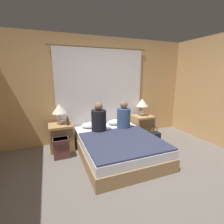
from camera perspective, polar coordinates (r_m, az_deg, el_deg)
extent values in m
plane|color=#66605B|center=(2.78, 10.28, -23.18)|extent=(16.00, 16.00, 0.00)
cube|color=tan|center=(4.11, -4.08, 7.80)|extent=(4.82, 0.06, 2.50)
cube|color=white|center=(4.06, -3.78, 5.76)|extent=(2.19, 0.02, 2.22)
cylinder|color=brown|center=(4.07, -4.04, 21.73)|extent=(2.39, 0.02, 0.02)
cube|color=#99754C|center=(3.44, 1.81, -13.00)|extent=(1.47, 1.92, 0.24)
cube|color=silver|center=(3.35, 1.84, -9.93)|extent=(1.43, 1.88, 0.16)
cube|color=#A87F51|center=(3.79, -17.34, -8.31)|extent=(0.50, 0.45, 0.57)
cube|color=#4C3823|center=(3.53, -17.19, -7.49)|extent=(0.44, 0.02, 0.20)
cube|color=#A87F51|center=(4.41, 10.57, -4.83)|extent=(0.50, 0.45, 0.57)
cube|color=#4C3823|center=(4.19, 12.33, -3.88)|extent=(0.44, 0.02, 0.20)
ellipsoid|color=silver|center=(3.73, -17.78, -3.06)|extent=(0.16, 0.16, 0.12)
cylinder|color=#B2A893|center=(3.70, -17.91, -1.26)|extent=(0.02, 0.02, 0.12)
cone|color=silver|center=(3.67, -18.09, 1.15)|extent=(0.31, 0.31, 0.20)
ellipsoid|color=silver|center=(4.36, 10.41, -0.30)|extent=(0.16, 0.16, 0.12)
cylinder|color=#B2A893|center=(4.34, 10.47, 1.26)|extent=(0.02, 0.02, 0.12)
cone|color=silver|center=(4.31, 10.56, 3.33)|extent=(0.31, 0.31, 0.20)
ellipsoid|color=white|center=(3.89, -7.08, -4.46)|extent=(0.50, 0.30, 0.12)
ellipsoid|color=white|center=(4.09, 1.72, -3.47)|extent=(0.50, 0.30, 0.12)
cube|color=#2D334C|center=(3.09, 3.82, -10.09)|extent=(1.41, 1.33, 0.03)
cylinder|color=black|center=(3.54, -4.65, -3.17)|extent=(0.32, 0.32, 0.48)
sphere|color=#846047|center=(3.47, -4.75, 2.01)|extent=(0.18, 0.18, 0.18)
cylinder|color=#38517A|center=(3.76, 4.11, -2.26)|extent=(0.31, 0.31, 0.47)
sphere|color=#846047|center=(3.68, 4.20, 2.58)|extent=(0.18, 0.18, 0.18)
cylinder|color=#513819|center=(3.59, -15.35, -3.37)|extent=(0.07, 0.07, 0.15)
cylinder|color=#513819|center=(3.56, -15.45, -1.77)|extent=(0.02, 0.02, 0.06)
cube|color=brown|center=(3.46, -17.45, -11.97)|extent=(0.30, 0.22, 0.41)
cube|color=#452824|center=(3.37, -17.61, -9.61)|extent=(0.27, 0.23, 0.08)
cube|color=black|center=(4.16, 14.17, -8.61)|extent=(0.33, 0.19, 0.24)
torus|color=black|center=(4.10, 14.29, -6.56)|extent=(0.25, 0.02, 0.25)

